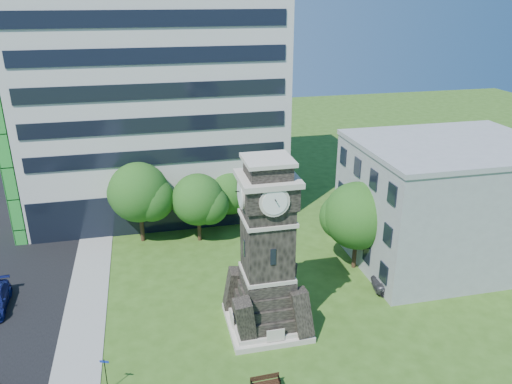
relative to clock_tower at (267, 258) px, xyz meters
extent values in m
plane|color=#325518|center=(-3.00, -2.00, -5.28)|extent=(160.00, 160.00, 0.00)
cube|color=gray|center=(-12.50, 3.00, -5.25)|extent=(3.00, 70.00, 0.06)
cube|color=beige|center=(0.00, 0.00, -5.08)|extent=(5.40, 5.40, 0.40)
cube|color=beige|center=(0.00, 0.00, -4.73)|extent=(4.80, 4.80, 0.30)
cube|color=black|center=(0.00, 0.00, 1.92)|extent=(3.00, 3.00, 6.40)
cube|color=beige|center=(0.00, 0.00, -1.08)|extent=(3.25, 3.25, 0.25)
cube|color=beige|center=(0.00, 0.00, 2.92)|extent=(3.25, 3.25, 0.25)
cube|color=black|center=(0.00, -1.52, 0.92)|extent=(0.35, 0.08, 1.10)
cube|color=black|center=(0.00, 0.00, 4.72)|extent=(3.30, 3.30, 1.60)
cube|color=beige|center=(0.00, 0.00, 5.62)|extent=(3.70, 3.70, 0.35)
cylinder|color=white|center=(0.00, -1.77, 4.72)|extent=(1.56, 0.06, 1.56)
cylinder|color=white|center=(-1.77, 0.00, 4.72)|extent=(0.06, 1.56, 1.56)
cube|color=black|center=(0.00, 0.00, 6.22)|extent=(2.60, 2.60, 0.90)
cube|color=beige|center=(0.00, 0.00, 6.82)|extent=(3.00, 3.00, 0.25)
cube|color=beige|center=(-6.00, 24.00, 8.72)|extent=(25.00, 15.00, 28.00)
cube|color=black|center=(-6.00, 16.80, -3.28)|extent=(24.50, 0.80, 4.00)
cube|color=#9FA1A4|center=(17.00, 6.00, -0.28)|extent=(15.00, 12.00, 10.00)
cube|color=#9FA1A4|center=(17.00, 6.00, 4.92)|extent=(15.20, 12.20, 0.40)
imported|color=#414145|center=(11.28, 1.84, -4.65)|extent=(4.84, 2.87, 1.26)
cube|color=black|center=(-0.72, -5.97, -4.94)|extent=(0.06, 0.44, 0.69)
cube|color=#311B10|center=(-1.55, -5.97, -4.84)|extent=(1.77, 0.47, 0.04)
cube|color=#311B10|center=(-1.55, -5.76, -4.56)|extent=(1.77, 0.04, 0.39)
cylinder|color=black|center=(-10.53, -4.01, -4.16)|extent=(0.05, 0.05, 2.24)
cube|color=navy|center=(-10.53, -4.01, -3.18)|extent=(0.54, 0.04, 0.13)
cylinder|color=#332114|center=(-8.18, 14.96, -3.86)|extent=(0.38, 0.38, 2.83)
sphere|color=#1A5018|center=(-8.18, 14.96, -0.40)|extent=(5.45, 5.45, 5.45)
sphere|color=#1A5018|center=(-7.09, 14.42, -0.95)|extent=(4.09, 4.09, 4.09)
sphere|color=#1A5018|center=(-9.13, 15.64, -0.72)|extent=(3.82, 3.82, 3.82)
cylinder|color=#332114|center=(-2.98, 13.86, -4.08)|extent=(0.34, 0.34, 2.40)
sphere|color=#2E6A1F|center=(-2.98, 13.86, -1.15)|extent=(4.76, 4.76, 4.76)
sphere|color=#2E6A1F|center=(-2.03, 13.38, -1.62)|extent=(3.57, 3.57, 3.57)
sphere|color=#2E6A1F|center=(-3.82, 14.45, -1.42)|extent=(3.33, 3.33, 3.33)
cylinder|color=#332114|center=(0.40, 16.74, -4.31)|extent=(0.32, 0.32, 1.94)
sphere|color=#235F1C|center=(0.40, 16.74, -1.93)|extent=(4.30, 4.30, 4.30)
sphere|color=#235F1C|center=(1.26, 16.31, -2.31)|extent=(3.22, 3.22, 3.22)
sphere|color=#235F1C|center=(-0.35, 17.28, -2.15)|extent=(3.01, 3.01, 3.01)
cylinder|color=#332114|center=(9.10, 5.99, -3.89)|extent=(0.36, 0.36, 2.77)
sphere|color=#1F5619|center=(9.10, 5.99, -0.50)|extent=(5.55, 5.55, 5.55)
sphere|color=#1F5619|center=(10.21, 5.44, -1.04)|extent=(4.17, 4.17, 4.17)
sphere|color=#1F5619|center=(8.13, 6.69, -0.81)|extent=(3.89, 3.89, 3.89)
camera|label=1|loc=(-7.19, -28.06, 16.30)|focal=35.00mm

